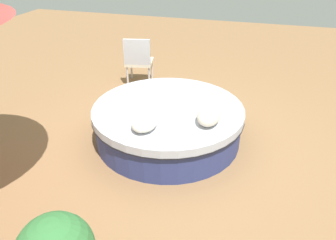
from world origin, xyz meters
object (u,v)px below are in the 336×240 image
object	(u,v)px
throw_pillow_1	(209,115)
patio_chair	(138,58)
round_bed	(168,123)
throw_pillow_0	(145,122)

from	to	relation	value
throw_pillow_1	patio_chair	size ratio (longest dim) A/B	0.51
round_bed	throw_pillow_1	size ratio (longest dim) A/B	4.43
throw_pillow_0	patio_chair	size ratio (longest dim) A/B	0.45
round_bed	throw_pillow_0	size ratio (longest dim) A/B	4.99
throw_pillow_0	throw_pillow_1	world-z (taller)	throw_pillow_1
round_bed	throw_pillow_0	bearing A→B (deg)	-10.65
throw_pillow_0	round_bed	bearing A→B (deg)	169.35
round_bed	patio_chair	bearing A→B (deg)	-147.73
throw_pillow_0	patio_chair	world-z (taller)	patio_chair
throw_pillow_0	throw_pillow_1	distance (m)	0.85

